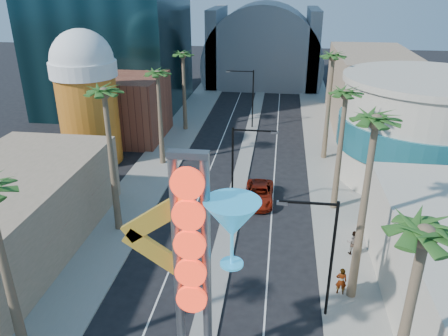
% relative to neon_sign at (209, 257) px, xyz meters
% --- Properties ---
extents(sidewalk_west, '(5.00, 100.00, 0.15)m').
position_rel_neon_sign_xyz_m(sidewalk_west, '(-10.32, 32.04, -7.23)').
color(sidewalk_west, gray).
rests_on(sidewalk_west, ground).
extents(sidewalk_east, '(5.00, 100.00, 0.15)m').
position_rel_neon_sign_xyz_m(sidewalk_east, '(8.68, 32.04, -7.23)').
color(sidewalk_east, gray).
rests_on(sidewalk_east, ground).
extents(median, '(1.60, 84.00, 0.15)m').
position_rel_neon_sign_xyz_m(median, '(-0.82, 35.04, -7.23)').
color(median, gray).
rests_on(median, ground).
extents(brick_filler_west, '(10.00, 10.00, 8.00)m').
position_rel_neon_sign_xyz_m(brick_filler_west, '(-16.82, 35.04, -3.31)').
color(brick_filler_west, brown).
rests_on(brick_filler_west, ground).
extents(filler_east, '(10.00, 20.00, 10.00)m').
position_rel_neon_sign_xyz_m(filler_east, '(15.18, 45.04, -2.31)').
color(filler_east, '#8E795B').
rests_on(filler_east, ground).
extents(beer_mug, '(7.00, 7.00, 14.50)m').
position_rel_neon_sign_xyz_m(beer_mug, '(-17.82, 27.04, 0.54)').
color(beer_mug, '#C3731A').
rests_on(beer_mug, ground).
extents(turquoise_building, '(16.60, 16.60, 10.60)m').
position_rel_neon_sign_xyz_m(turquoise_building, '(17.18, 27.04, -2.06)').
color(turquoise_building, beige).
rests_on(turquoise_building, ground).
extents(canopy, '(22.00, 16.00, 22.00)m').
position_rel_neon_sign_xyz_m(canopy, '(-0.82, 69.04, -3.00)').
color(canopy, slate).
rests_on(canopy, ground).
extents(neon_sign, '(6.53, 2.60, 12.55)m').
position_rel_neon_sign_xyz_m(neon_sign, '(0.00, 0.00, 0.00)').
color(neon_sign, gray).
rests_on(neon_sign, ground).
extents(streetlight_0, '(3.79, 0.25, 8.00)m').
position_rel_neon_sign_xyz_m(streetlight_0, '(-0.27, 17.04, -2.43)').
color(streetlight_0, black).
rests_on(streetlight_0, ground).
extents(streetlight_1, '(3.79, 0.25, 8.00)m').
position_rel_neon_sign_xyz_m(streetlight_1, '(-1.36, 41.04, -2.43)').
color(streetlight_1, black).
rests_on(streetlight_1, ground).
extents(streetlight_2, '(3.45, 0.25, 8.00)m').
position_rel_neon_sign_xyz_m(streetlight_2, '(5.91, 5.04, -2.47)').
color(streetlight_2, black).
rests_on(streetlight_2, ground).
extents(palm_1, '(2.40, 2.40, 12.70)m').
position_rel_neon_sign_xyz_m(palm_1, '(-9.82, 13.04, 3.52)').
color(palm_1, brown).
rests_on(palm_1, ground).
extents(palm_2, '(2.40, 2.40, 11.20)m').
position_rel_neon_sign_xyz_m(palm_2, '(-9.82, 27.04, 2.17)').
color(palm_2, brown).
rests_on(palm_2, ground).
extents(palm_3, '(2.40, 2.40, 11.20)m').
position_rel_neon_sign_xyz_m(palm_3, '(-9.82, 39.04, 2.17)').
color(palm_3, brown).
rests_on(palm_3, ground).
extents(palm_4, '(2.40, 2.40, 12.20)m').
position_rel_neon_sign_xyz_m(palm_4, '(8.18, -2.96, 3.07)').
color(palm_4, brown).
rests_on(palm_4, ground).
extents(palm_5, '(2.40, 2.40, 13.20)m').
position_rel_neon_sign_xyz_m(palm_5, '(8.18, 7.04, 3.96)').
color(palm_5, brown).
rests_on(palm_5, ground).
extents(palm_6, '(2.40, 2.40, 11.70)m').
position_rel_neon_sign_xyz_m(palm_6, '(8.18, 19.04, 2.62)').
color(palm_6, brown).
rests_on(palm_6, ground).
extents(palm_7, '(2.40, 2.40, 12.70)m').
position_rel_neon_sign_xyz_m(palm_7, '(8.18, 31.04, 3.52)').
color(palm_7, brown).
rests_on(palm_7, ground).
extents(red_pickup, '(2.64, 5.64, 1.56)m').
position_rel_neon_sign_xyz_m(red_pickup, '(1.42, 19.51, -6.53)').
color(red_pickup, '#991E0B').
rests_on(red_pickup, ground).
extents(pedestrian_a, '(0.74, 0.51, 1.97)m').
position_rel_neon_sign_xyz_m(pedestrian_a, '(7.48, 7.10, -6.17)').
color(pedestrian_a, gray).
rests_on(pedestrian_a, sidewalk_east).
extents(pedestrian_b, '(1.05, 0.88, 1.94)m').
position_rel_neon_sign_xyz_m(pedestrian_b, '(8.85, 11.83, -6.19)').
color(pedestrian_b, gray).
rests_on(pedestrian_b, sidewalk_east).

